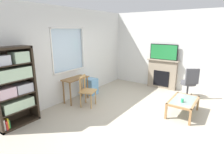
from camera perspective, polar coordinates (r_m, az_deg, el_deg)
name	(u,v)px	position (r m, az deg, el deg)	size (l,w,h in m)	color
ground	(142,116)	(4.83, 9.62, -11.97)	(6.13, 5.92, 0.02)	#B2A893
wall_back_with_window	(73,55)	(5.84, -12.21, 6.91)	(5.13, 0.15, 2.79)	silver
wall_right	(176,51)	(6.85, 19.62, 7.66)	(0.12, 5.12, 2.79)	silver
bookshelf	(13,85)	(4.56, -28.93, -2.14)	(0.90, 0.38, 1.80)	#2D2319
desk_under_window	(76,83)	(5.56, -11.47, -1.77)	(0.83, 0.39, 0.74)	brown
wooden_chair	(87,90)	(5.20, -8.02, -4.25)	(0.52, 0.51, 0.90)	tan
plastic_drawer_unit	(91,86)	(6.19, -6.78, -2.94)	(0.35, 0.40, 0.54)	#72ADDB
fireplace	(162,74)	(6.95, 15.64, 0.96)	(0.26, 1.15, 1.08)	gray
tv	(164,52)	(6.79, 16.07, 7.64)	(0.06, 1.00, 0.56)	black
office_chair	(190,82)	(6.20, 23.41, -1.32)	(0.62, 0.57, 1.00)	#4C4C51
coffee_table	(183,102)	(5.03, 21.72, -7.33)	(1.03, 0.61, 0.40)	#8C9E99
sippy_cup	(182,100)	(4.82, 21.41, -6.95)	(0.07, 0.07, 0.09)	#33B770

